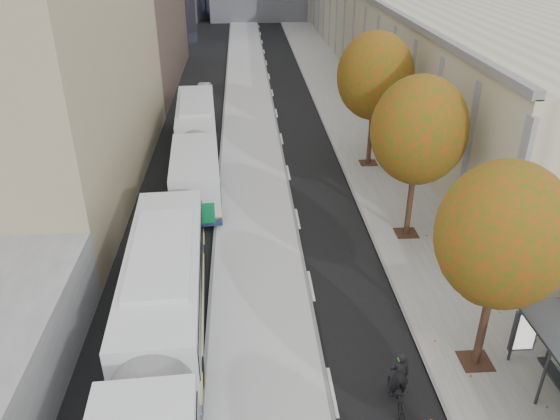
{
  "coord_description": "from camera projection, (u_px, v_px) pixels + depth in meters",
  "views": [
    {
      "loc": [
        -4.29,
        -1.04,
        13.84
      ],
      "look_at": [
        -2.83,
        20.33,
        2.5
      ],
      "focal_mm": 35.0,
      "sensor_mm": 36.0,
      "label": 1
    }
  ],
  "objects": [
    {
      "name": "tree_e",
      "position": [
        375.0,
        76.0,
        32.54
      ],
      "size": [
        4.6,
        4.6,
        7.92
      ],
      "color": "black",
      "rests_on": "sidewalk"
    },
    {
      "name": "distant_car",
      "position": [
        203.0,
        91.0,
        48.21
      ],
      "size": [
        1.57,
        3.76,
        1.27
      ],
      "primitive_type": "imported",
      "rotation": [
        0.0,
        0.0,
        -0.02
      ],
      "color": "silver",
      "rests_on": "ground"
    },
    {
      "name": "building_tan",
      "position": [
        412.0,
        18.0,
        63.15
      ],
      "size": [
        18.0,
        92.0,
        8.0
      ],
      "primitive_type": "cube",
      "color": "#A09981",
      "rests_on": "ground"
    },
    {
      "name": "bus_near",
      "position": [
        156.0,
        362.0,
        16.98
      ],
      "size": [
        3.61,
        18.76,
        3.11
      ],
      "rotation": [
        0.0,
        0.0,
        0.05
      ],
      "color": "silver",
      "rests_on": "ground"
    },
    {
      "name": "bus_platform",
      "position": [
        251.0,
        144.0,
        38.25
      ],
      "size": [
        4.25,
        150.0,
        0.15
      ],
      "primitive_type": "cube",
      "color": "#BDBDBD",
      "rests_on": "ground"
    },
    {
      "name": "tree_d",
      "position": [
        419.0,
        131.0,
        24.71
      ],
      "size": [
        4.4,
        4.4,
        7.6
      ],
      "color": "black",
      "rests_on": "sidewalk"
    },
    {
      "name": "bus_far",
      "position": [
        196.0,
        142.0,
        34.25
      ],
      "size": [
        3.6,
        17.43,
        2.88
      ],
      "rotation": [
        0.0,
        0.0,
        0.06
      ],
      "color": "silver",
      "rests_on": "ground"
    },
    {
      "name": "sidewalk",
      "position": [
        363.0,
        141.0,
        38.74
      ],
      "size": [
        4.75,
        150.0,
        0.08
      ],
      "primitive_type": "cube",
      "color": "gray",
      "rests_on": "ground"
    },
    {
      "name": "cyclist",
      "position": [
        398.0,
        387.0,
        17.19
      ],
      "size": [
        0.68,
        1.81,
        2.29
      ],
      "rotation": [
        0.0,
        0.0,
        0.05
      ],
      "color": "black",
      "rests_on": "ground"
    },
    {
      "name": "tree_c",
      "position": [
        503.0,
        235.0,
        16.87
      ],
      "size": [
        4.2,
        4.2,
        7.28
      ],
      "color": "black",
      "rests_on": "sidewalk"
    }
  ]
}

